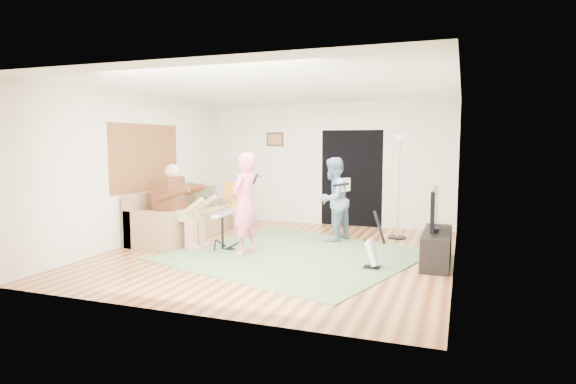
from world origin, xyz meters
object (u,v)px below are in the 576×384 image
(sofa, at_px, (178,222))
(tv_cabinet, at_px, (437,247))
(singer, at_px, (244,204))
(torchiere_lamp, at_px, (399,168))
(drum_kit, at_px, (223,233))
(television, at_px, (435,208))
(dining_chair, at_px, (232,213))
(guitar_spare, at_px, (373,252))
(guitarist, at_px, (333,200))

(sofa, xyz_separation_m, tv_cabinet, (4.80, -0.38, -0.06))
(singer, height_order, torchiere_lamp, torchiere_lamp)
(sofa, distance_m, tv_cabinet, 4.82)
(drum_kit, xyz_separation_m, tv_cabinet, (3.50, 0.27, -0.04))
(sofa, relative_size, drum_kit, 3.46)
(singer, bearing_deg, drum_kit, -101.21)
(tv_cabinet, relative_size, television, 1.27)
(drum_kit, distance_m, dining_chair, 1.92)
(drum_kit, distance_m, tv_cabinet, 3.51)
(drum_kit, height_order, singer, singer)
(sofa, bearing_deg, guitar_spare, -14.44)
(singer, distance_m, torchiere_lamp, 3.14)
(dining_chair, bearing_deg, guitarist, -16.92)
(guitarist, distance_m, guitar_spare, 2.08)
(guitar_spare, height_order, dining_chair, dining_chair)
(sofa, xyz_separation_m, guitarist, (2.89, 0.70, 0.47))
(guitarist, bearing_deg, dining_chair, -82.06)
(drum_kit, bearing_deg, torchiere_lamp, 36.94)
(drum_kit, height_order, guitarist, guitarist)
(guitarist, bearing_deg, television, 78.68)
(sofa, xyz_separation_m, dining_chair, (0.59, 1.13, 0.04))
(drum_kit, xyz_separation_m, guitarist, (1.59, 1.35, 0.49))
(guitar_spare, relative_size, television, 0.78)
(drum_kit, height_order, torchiere_lamp, torchiere_lamp)
(drum_kit, relative_size, guitar_spare, 0.77)
(singer, bearing_deg, guitarist, 149.27)
(guitarist, distance_m, television, 2.15)
(tv_cabinet, bearing_deg, television, -180.00)
(guitar_spare, bearing_deg, tv_cabinet, 36.63)
(torchiere_lamp, bearing_deg, tv_cabinet, -65.18)
(guitar_spare, height_order, television, television)
(drum_kit, xyz_separation_m, guitar_spare, (2.64, -0.37, -0.04))
(torchiere_lamp, distance_m, dining_chair, 3.55)
(sofa, bearing_deg, dining_chair, 62.45)
(singer, bearing_deg, guitar_spare, 90.04)
(guitarist, xyz_separation_m, dining_chair, (-2.30, 0.44, -0.43))
(singer, xyz_separation_m, torchiere_lamp, (2.21, 2.17, 0.51))
(guitarist, height_order, guitar_spare, guitarist)
(dining_chair, relative_size, television, 0.90)
(drum_kit, bearing_deg, guitar_spare, -7.88)
(dining_chair, height_order, television, television)
(drum_kit, bearing_deg, sofa, 153.49)
(sofa, height_order, television, television)
(singer, height_order, dining_chair, singer)
(guitarist, bearing_deg, singer, -17.89)
(singer, xyz_separation_m, television, (2.97, 0.42, 0.01))
(guitarist, xyz_separation_m, guitar_spare, (1.05, -1.71, -0.53))
(sofa, height_order, guitarist, guitarist)
(torchiere_lamp, relative_size, tv_cabinet, 1.41)
(drum_kit, height_order, tv_cabinet, drum_kit)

